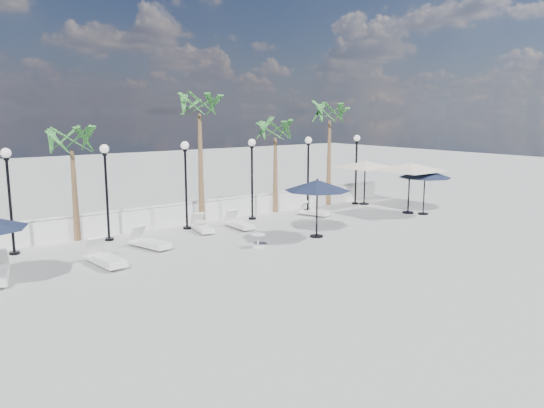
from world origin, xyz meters
TOP-DOWN VIEW (x-y plane):
  - ground at (0.00, 0.00)m, footprint 100.00×100.00m
  - balustrade at (0.00, 7.50)m, footprint 26.00×0.30m
  - lamppost_1 at (-7.00, 6.50)m, footprint 0.36×0.36m
  - lamppost_2 at (-3.50, 6.50)m, footprint 0.36×0.36m
  - lamppost_3 at (0.00, 6.50)m, footprint 0.36×0.36m
  - lamppost_4 at (3.50, 6.50)m, footprint 0.36×0.36m
  - lamppost_5 at (7.00, 6.50)m, footprint 0.36×0.36m
  - lamppost_6 at (10.50, 6.50)m, footprint 0.36×0.36m
  - palm_1 at (-4.50, 7.30)m, footprint 2.60×2.60m
  - palm_2 at (1.20, 7.30)m, footprint 2.60×2.60m
  - palm_3 at (5.50, 7.30)m, footprint 2.60×2.60m
  - palm_4 at (9.20, 7.30)m, footprint 2.60×2.60m
  - lounger_1 at (-4.87, 3.13)m, footprint 0.85×2.09m
  - lounger_3 at (0.24, 5.59)m, footprint 0.91×1.83m
  - lounger_4 at (-2.73, 4.35)m, footprint 1.09×1.99m
  - lounger_5 at (1.88, 5.19)m, footprint 0.69×1.84m
  - lounger_6 at (6.41, 5.36)m, footprint 0.98×1.69m
  - side_table_1 at (0.24, 5.71)m, footprint 0.46×0.46m
  - side_table_2 at (0.62, 1.99)m, footprint 0.53×0.53m
  - parasol_navy_mid at (3.54, 1.94)m, footprint 2.71×2.71m
  - parasol_navy_right at (11.08, 2.36)m, footprint 2.61×2.61m
  - parasol_cream_sq_a at (10.72, 3.02)m, footprint 5.59×5.59m
  - parasol_cream_sq_b at (10.89, 6.20)m, footprint 5.20×5.20m

SIDE VIEW (x-z plane):
  - ground at x=0.00m, z-range 0.00..0.00m
  - lounger_6 at x=6.41m, z-range -0.10..0.50m
  - lounger_3 at x=0.24m, z-range -0.11..0.55m
  - lounger_5 at x=1.88m, z-range -0.11..0.57m
  - lounger_4 at x=-2.73m, z-range -0.12..0.59m
  - lounger_1 at x=-4.87m, z-range -0.13..0.64m
  - side_table_1 at x=0.24m, z-range 0.05..0.49m
  - side_table_2 at x=0.62m, z-range 0.05..0.57m
  - balustrade at x=0.00m, z-range -0.04..0.97m
  - parasol_navy_right at x=11.08m, z-range 0.89..3.23m
  - parasol_navy_mid at x=3.54m, z-range 0.92..3.35m
  - parasol_cream_sq_b at x=10.89m, z-range 1.10..3.71m
  - lamppost_1 at x=-7.00m, z-range 0.57..4.41m
  - lamppost_2 at x=-3.50m, z-range 0.57..4.41m
  - lamppost_3 at x=0.00m, z-range 0.57..4.41m
  - lamppost_4 at x=3.50m, z-range 0.57..4.41m
  - lamppost_5 at x=7.00m, z-range 0.57..4.41m
  - lamppost_6 at x=10.50m, z-range 0.57..4.41m
  - parasol_cream_sq_a at x=10.72m, z-range 1.17..3.92m
  - palm_1 at x=-4.50m, z-range 1.40..6.10m
  - palm_3 at x=5.50m, z-range 1.50..6.40m
  - palm_4 at x=9.20m, z-range 1.88..7.58m
  - palm_2 at x=1.20m, z-range 2.07..8.17m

